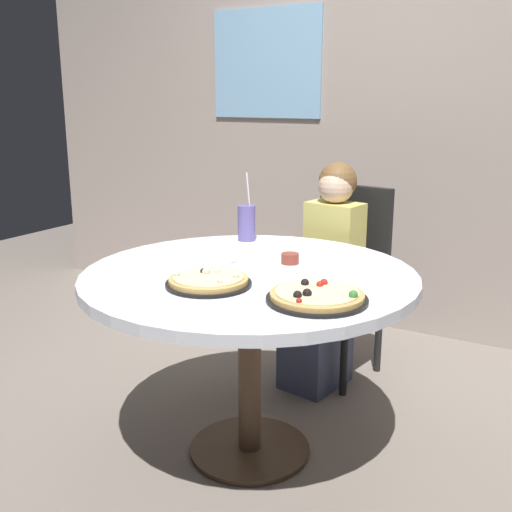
# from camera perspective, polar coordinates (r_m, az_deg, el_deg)

# --- Properties ---
(ground_plane) EXTENTS (8.00, 8.00, 0.00)m
(ground_plane) POSITION_cam_1_polar(r_m,az_deg,el_deg) (2.60, -0.57, -17.57)
(ground_plane) COLOR slate
(wall_with_window) EXTENTS (5.20, 0.14, 2.90)m
(wall_with_window) POSITION_cam_1_polar(r_m,az_deg,el_deg) (3.73, 12.83, 15.30)
(wall_with_window) COLOR #A8998E
(wall_with_window) RESTS_ON ground_plane
(dining_table) EXTENTS (1.25, 1.25, 0.75)m
(dining_table) POSITION_cam_1_polar(r_m,az_deg,el_deg) (2.32, -0.62, -3.71)
(dining_table) COLOR silver
(dining_table) RESTS_ON ground_plane
(chair_wooden) EXTENTS (0.46, 0.46, 0.95)m
(chair_wooden) POSITION_cam_1_polar(r_m,az_deg,el_deg) (3.14, 8.14, -1.31)
(chair_wooden) COLOR black
(chair_wooden) RESTS_ON ground_plane
(diner_child) EXTENTS (0.31, 0.43, 1.08)m
(diner_child) POSITION_cam_1_polar(r_m,az_deg,el_deg) (3.00, 6.37, -2.91)
(diner_child) COLOR #3F4766
(diner_child) RESTS_ON ground_plane
(pizza_veggie) EXTENTS (0.30, 0.30, 0.05)m
(pizza_veggie) POSITION_cam_1_polar(r_m,az_deg,el_deg) (2.13, -4.41, -2.32)
(pizza_veggie) COLOR black
(pizza_veggie) RESTS_ON dining_table
(pizza_cheese) EXTENTS (0.33, 0.33, 0.05)m
(pizza_cheese) POSITION_cam_1_polar(r_m,az_deg,el_deg) (1.97, 5.66, -3.74)
(pizza_cheese) COLOR black
(pizza_cheese) RESTS_ON dining_table
(soda_cup) EXTENTS (0.08, 0.08, 0.31)m
(soda_cup) POSITION_cam_1_polar(r_m,az_deg,el_deg) (2.77, -0.88, 3.10)
(soda_cup) COLOR #6659A5
(soda_cup) RESTS_ON dining_table
(sauce_bowl) EXTENTS (0.07, 0.07, 0.04)m
(sauce_bowl) POSITION_cam_1_polar(r_m,az_deg,el_deg) (2.40, 3.17, -0.23)
(sauce_bowl) COLOR brown
(sauce_bowl) RESTS_ON dining_table
(plate_small) EXTENTS (0.18, 0.18, 0.01)m
(plate_small) POSITION_cam_1_polar(r_m,az_deg,el_deg) (2.43, -3.98, -0.41)
(plate_small) COLOR white
(plate_small) RESTS_ON dining_table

